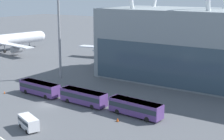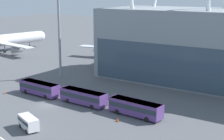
{
  "view_description": "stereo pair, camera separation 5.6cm",
  "coord_description": "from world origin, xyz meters",
  "px_view_note": "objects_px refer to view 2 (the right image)",
  "views": [
    {
      "loc": [
        50.07,
        -49.98,
        23.57
      ],
      "look_at": [
        2.4,
        20.82,
        4.0
      ],
      "focal_mm": 55.0,
      "sensor_mm": 36.0,
      "label": 1
    },
    {
      "loc": [
        50.12,
        -49.95,
        23.57
      ],
      "look_at": [
        2.4,
        20.82,
        4.0
      ],
      "focal_mm": 55.0,
      "sensor_mm": 36.0,
      "label": 2
    }
  ],
  "objects_px": {
    "airliner_at_gate_far": "(125,47)",
    "service_van_foreground": "(28,122)",
    "airliner_at_gate_near": "(1,40)",
    "shuttle_bus_2": "(135,107)",
    "traffic_cone_1": "(4,92)",
    "shuttle_bus_1": "(83,96)",
    "floodlight_mast": "(58,12)",
    "traffic_cone_0": "(117,120)",
    "shuttle_bus_0": "(39,87)"
  },
  "relations": [
    {
      "from": "airliner_at_gate_far",
      "to": "traffic_cone_1",
      "type": "relative_size",
      "value": 55.79
    },
    {
      "from": "shuttle_bus_1",
      "to": "shuttle_bus_2",
      "type": "xyz_separation_m",
      "value": [
        12.75,
        0.12,
        0.0
      ]
    },
    {
      "from": "shuttle_bus_0",
      "to": "floodlight_mast",
      "type": "height_order",
      "value": "floodlight_mast"
    },
    {
      "from": "shuttle_bus_1",
      "to": "shuttle_bus_0",
      "type": "bearing_deg",
      "value": -175.96
    },
    {
      "from": "airliner_at_gate_far",
      "to": "shuttle_bus_2",
      "type": "xyz_separation_m",
      "value": [
        32.13,
        -48.11,
        -2.6
      ]
    },
    {
      "from": "airliner_at_gate_near",
      "to": "floodlight_mast",
      "type": "xyz_separation_m",
      "value": [
        48.69,
        -18.95,
        13.79
      ]
    },
    {
      "from": "airliner_at_gate_far",
      "to": "shuttle_bus_1",
      "type": "xyz_separation_m",
      "value": [
        19.39,
        -48.23,
        -2.6
      ]
    },
    {
      "from": "floodlight_mast",
      "to": "airliner_at_gate_near",
      "type": "bearing_deg",
      "value": 158.74
    },
    {
      "from": "airliner_at_gate_near",
      "to": "traffic_cone_1",
      "type": "xyz_separation_m",
      "value": [
        47.75,
        -37.53,
        -4.26
      ]
    },
    {
      "from": "traffic_cone_0",
      "to": "traffic_cone_1",
      "type": "xyz_separation_m",
      "value": [
        -31.94,
        -0.02,
        -0.03
      ]
    },
    {
      "from": "shuttle_bus_0",
      "to": "traffic_cone_0",
      "type": "height_order",
      "value": "shuttle_bus_0"
    },
    {
      "from": "service_van_foreground",
      "to": "traffic_cone_1",
      "type": "bearing_deg",
      "value": 172.35
    },
    {
      "from": "airliner_at_gate_far",
      "to": "service_van_foreground",
      "type": "distance_m",
      "value": 67.35
    },
    {
      "from": "airliner_at_gate_near",
      "to": "shuttle_bus_1",
      "type": "xyz_separation_m",
      "value": [
        68.26,
        -33.31,
        -2.76
      ]
    },
    {
      "from": "shuttle_bus_0",
      "to": "airliner_at_gate_far",
      "type": "bearing_deg",
      "value": 101.17
    },
    {
      "from": "airliner_at_gate_near",
      "to": "traffic_cone_1",
      "type": "bearing_deg",
      "value": -119.64
    },
    {
      "from": "airliner_at_gate_near",
      "to": "airliner_at_gate_far",
      "type": "distance_m",
      "value": 51.1
    },
    {
      "from": "shuttle_bus_0",
      "to": "floodlight_mast",
      "type": "xyz_separation_m",
      "value": [
        -6.82,
        14.7,
        16.55
      ]
    },
    {
      "from": "airliner_at_gate_near",
      "to": "shuttle_bus_1",
      "type": "relative_size",
      "value": 3.64
    },
    {
      "from": "traffic_cone_1",
      "to": "airliner_at_gate_far",
      "type": "bearing_deg",
      "value": 88.77
    },
    {
      "from": "shuttle_bus_1",
      "to": "airliner_at_gate_near",
      "type": "bearing_deg",
      "value": 156.5
    },
    {
      "from": "airliner_at_gate_near",
      "to": "shuttle_bus_1",
      "type": "bearing_deg",
      "value": -107.48
    },
    {
      "from": "floodlight_mast",
      "to": "traffic_cone_0",
      "type": "xyz_separation_m",
      "value": [
        31.0,
        -18.56,
        -18.02
      ]
    },
    {
      "from": "airliner_at_gate_near",
      "to": "traffic_cone_1",
      "type": "relative_size",
      "value": 62.81
    },
    {
      "from": "airliner_at_gate_far",
      "to": "service_van_foreground",
      "type": "relative_size",
      "value": 6.56
    },
    {
      "from": "airliner_at_gate_near",
      "to": "service_van_foreground",
      "type": "relative_size",
      "value": 7.38
    },
    {
      "from": "floodlight_mast",
      "to": "traffic_cone_0",
      "type": "distance_m",
      "value": 40.37
    },
    {
      "from": "service_van_foreground",
      "to": "shuttle_bus_0",
      "type": "bearing_deg",
      "value": 151.92
    },
    {
      "from": "floodlight_mast",
      "to": "traffic_cone_1",
      "type": "xyz_separation_m",
      "value": [
        -0.95,
        -18.58,
        -18.05
      ]
    },
    {
      "from": "shuttle_bus_0",
      "to": "shuttle_bus_1",
      "type": "height_order",
      "value": "same"
    },
    {
      "from": "airliner_at_gate_near",
      "to": "airliner_at_gate_far",
      "type": "height_order",
      "value": "airliner_at_gate_near"
    },
    {
      "from": "shuttle_bus_2",
      "to": "traffic_cone_1",
      "type": "bearing_deg",
      "value": -168.52
    },
    {
      "from": "shuttle_bus_0",
      "to": "floodlight_mast",
      "type": "distance_m",
      "value": 23.16
    },
    {
      "from": "shuttle_bus_0",
      "to": "floodlight_mast",
      "type": "bearing_deg",
      "value": 118.28
    },
    {
      "from": "airliner_at_gate_far",
      "to": "shuttle_bus_0",
      "type": "relative_size",
      "value": 3.22
    },
    {
      "from": "shuttle_bus_0",
      "to": "shuttle_bus_1",
      "type": "xyz_separation_m",
      "value": [
        12.75,
        0.34,
        0.0
      ]
    },
    {
      "from": "airliner_at_gate_far",
      "to": "traffic_cone_0",
      "type": "relative_size",
      "value": 51.33
    },
    {
      "from": "service_van_foreground",
      "to": "traffic_cone_0",
      "type": "height_order",
      "value": "service_van_foreground"
    },
    {
      "from": "floodlight_mast",
      "to": "airliner_at_gate_far",
      "type": "bearing_deg",
      "value": 89.69
    },
    {
      "from": "airliner_at_gate_near",
      "to": "shuttle_bus_2",
      "type": "bearing_deg",
      "value": -103.75
    },
    {
      "from": "shuttle_bus_1",
      "to": "floodlight_mast",
      "type": "bearing_deg",
      "value": 146.24
    },
    {
      "from": "shuttle_bus_0",
      "to": "service_van_foreground",
      "type": "relative_size",
      "value": 2.03
    },
    {
      "from": "shuttle_bus_1",
      "to": "service_van_foreground",
      "type": "distance_m",
      "value": 16.04
    },
    {
      "from": "floodlight_mast",
      "to": "traffic_cone_1",
      "type": "relative_size",
      "value": 48.13
    },
    {
      "from": "service_van_foreground",
      "to": "shuttle_bus_2",
      "type": "bearing_deg",
      "value": 74.58
    },
    {
      "from": "service_van_foreground",
      "to": "traffic_cone_0",
      "type": "relative_size",
      "value": 7.83
    },
    {
      "from": "shuttle_bus_1",
      "to": "traffic_cone_1",
      "type": "bearing_deg",
      "value": -165.86
    },
    {
      "from": "shuttle_bus_2",
      "to": "service_van_foreground",
      "type": "distance_m",
      "value": 20.23
    },
    {
      "from": "shuttle_bus_1",
      "to": "floodlight_mast",
      "type": "distance_m",
      "value": 29.38
    },
    {
      "from": "shuttle_bus_0",
      "to": "shuttle_bus_1",
      "type": "bearing_deg",
      "value": 4.91
    }
  ]
}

